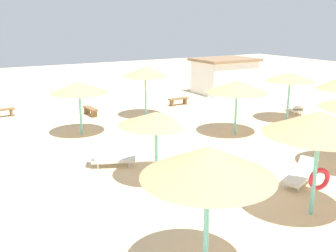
% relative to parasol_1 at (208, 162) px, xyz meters
% --- Properties ---
extents(ground_plane, '(80.00, 80.00, 0.00)m').
position_rel_parasol_1_xyz_m(ground_plane, '(3.63, 4.83, -2.77)').
color(ground_plane, beige).
extents(parasol_1, '(2.82, 2.82, 3.11)m').
position_rel_parasol_1_xyz_m(parasol_1, '(0.00, 0.00, 0.00)').
color(parasol_1, '#6BC6BC').
rests_on(parasol_1, ground).
extents(parasol_3, '(2.75, 2.75, 2.75)m').
position_rel_parasol_1_xyz_m(parasol_3, '(12.41, 9.29, -0.27)').
color(parasol_3, '#6BC6BC').
rests_on(parasol_3, ground).
extents(parasol_4, '(2.59, 2.59, 2.53)m').
position_rel_parasol_1_xyz_m(parasol_4, '(1.73, 5.41, -0.48)').
color(parasol_4, '#6BC6BC').
rests_on(parasol_4, ground).
extents(parasol_5, '(3.15, 3.15, 3.13)m').
position_rel_parasol_1_xyz_m(parasol_5, '(4.48, 0.88, 0.01)').
color(parasol_5, '#6BC6BC').
rests_on(parasol_5, ground).
extents(parasol_6, '(2.85, 2.85, 2.66)m').
position_rel_parasol_1_xyz_m(parasol_6, '(1.29, 12.49, -0.38)').
color(parasol_6, '#6BC6BC').
rests_on(parasol_6, ground).
extents(parasol_7, '(2.69, 2.69, 2.99)m').
position_rel_parasol_1_xyz_m(parasol_7, '(5.78, 14.14, -0.08)').
color(parasol_7, '#6BC6BC').
rests_on(parasol_7, ground).
extents(parasol_9, '(3.07, 3.07, 2.72)m').
position_rel_parasol_1_xyz_m(parasol_9, '(8.03, 8.64, -0.35)').
color(parasol_9, '#6BC6BC').
rests_on(parasol_9, ground).
extents(lounger_3, '(1.52, 1.96, 0.67)m').
position_rel_parasol_1_xyz_m(lounger_3, '(14.14, 10.25, -2.46)').
color(lounger_3, silver).
rests_on(lounger_3, ground).
extents(lounger_4, '(1.95, 1.35, 0.79)m').
position_rel_parasol_1_xyz_m(lounger_4, '(0.83, 7.56, -2.44)').
color(lounger_4, silver).
rests_on(lounger_4, ground).
extents(lounger_5, '(1.98, 1.28, 0.76)m').
position_rel_parasol_1_xyz_m(lounger_5, '(5.98, 2.62, -2.45)').
color(lounger_5, silver).
rests_on(lounger_5, ground).
extents(bench_0, '(1.52, 0.49, 0.49)m').
position_rel_parasol_1_xyz_m(bench_0, '(-1.68, 18.36, -2.42)').
color(bench_0, brown).
rests_on(bench_0, ground).
extents(bench_1, '(0.48, 1.52, 0.49)m').
position_rel_parasol_1_xyz_m(bench_1, '(3.02, 16.08, -2.42)').
color(bench_1, brown).
rests_on(bench_1, ground).
extents(bench_2, '(1.52, 0.48, 0.49)m').
position_rel_parasol_1_xyz_m(bench_2, '(9.19, 15.95, -2.42)').
color(bench_2, brown).
rests_on(bench_2, ground).
extents(beach_cabana, '(4.75, 3.50, 2.71)m').
position_rel_parasol_1_xyz_m(beach_cabana, '(14.82, 18.17, -1.39)').
color(beach_cabana, white).
rests_on(beach_cabana, ground).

